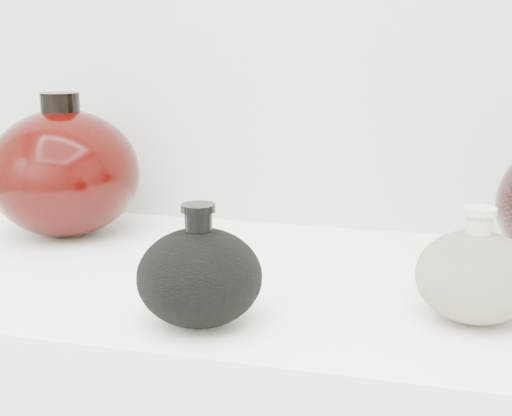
# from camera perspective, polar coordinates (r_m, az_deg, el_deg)

# --- Properties ---
(black_gourd_vase) EXTENTS (0.14, 0.14, 0.13)m
(black_gourd_vase) POSITION_cam_1_polar(r_m,az_deg,el_deg) (0.74, -4.54, -5.44)
(black_gourd_vase) COLOR black
(black_gourd_vase) RESTS_ON display_counter
(cream_gourd_vase) EXTENTS (0.15, 0.15, 0.12)m
(cream_gourd_vase) POSITION_cam_1_polar(r_m,az_deg,el_deg) (0.78, 17.14, -5.17)
(cream_gourd_vase) COLOR beige
(cream_gourd_vase) RESTS_ON display_counter
(left_round_pot) EXTENTS (0.29, 0.29, 0.21)m
(left_round_pot) POSITION_cam_1_polar(r_m,az_deg,el_deg) (1.10, -15.08, 2.76)
(left_round_pot) COLOR black
(left_round_pot) RESTS_ON display_counter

